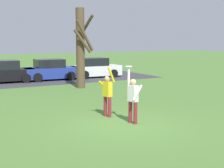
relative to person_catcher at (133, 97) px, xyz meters
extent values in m
plane|color=#4C7533|center=(-0.37, -0.01, -0.98)|extent=(120.00, 120.00, 0.00)
cylinder|color=maroon|center=(0.03, -0.13, -0.57)|extent=(0.14, 0.14, 0.82)
cylinder|color=maroon|center=(-0.03, 0.13, -0.57)|extent=(0.14, 0.14, 0.82)
cube|color=silver|center=(0.00, 0.00, 0.14)|extent=(0.29, 0.40, 0.60)
sphere|color=tan|center=(0.00, 0.00, 0.55)|extent=(0.23, 0.23, 0.23)
cylinder|color=silver|center=(0.05, -0.22, 0.19)|extent=(0.49, 0.19, 0.57)
cylinder|color=silver|center=(-0.05, 0.22, 0.77)|extent=(0.09, 0.09, 0.66)
cylinder|color=maroon|center=(-0.34, 1.51, -0.57)|extent=(0.14, 0.14, 0.82)
cylinder|color=maroon|center=(-0.28, 1.25, -0.57)|extent=(0.14, 0.14, 0.82)
cube|color=gold|center=(-0.31, 1.38, 0.14)|extent=(0.29, 0.40, 0.60)
sphere|color=tan|center=(-0.31, 1.38, 0.55)|extent=(0.23, 0.23, 0.23)
cylinder|color=gold|center=(-0.36, 1.60, 0.19)|extent=(0.49, 0.19, 0.57)
cylinder|color=gold|center=(-0.26, 1.16, 0.74)|extent=(0.36, 0.15, 0.64)
cylinder|color=white|center=(-0.05, 0.22, 1.11)|extent=(0.25, 0.25, 0.02)
cube|color=black|center=(-1.72, 14.12, -0.43)|extent=(4.19, 2.03, 0.80)
cube|color=black|center=(-1.87, 14.12, 0.29)|extent=(2.19, 1.76, 0.64)
cylinder|color=black|center=(-0.40, 14.95, -0.65)|extent=(0.67, 0.26, 0.66)
cylinder|color=black|center=(-0.50, 13.13, -0.65)|extent=(0.67, 0.26, 0.66)
cube|color=#233893|center=(1.65, 13.92, -0.43)|extent=(4.19, 2.03, 0.80)
cube|color=black|center=(1.50, 13.93, 0.29)|extent=(2.19, 1.76, 0.64)
cylinder|color=black|center=(2.97, 14.76, -0.65)|extent=(0.67, 0.26, 0.66)
cylinder|color=black|center=(2.87, 12.94, -0.65)|extent=(0.67, 0.26, 0.66)
cylinder|color=black|center=(0.43, 14.90, -0.65)|extent=(0.67, 0.26, 0.66)
cylinder|color=black|center=(0.33, 13.09, -0.65)|extent=(0.67, 0.26, 0.66)
cube|color=white|center=(5.39, 13.91, -0.43)|extent=(4.19, 2.03, 0.80)
cube|color=black|center=(5.24, 13.92, 0.29)|extent=(2.19, 1.76, 0.64)
cylinder|color=black|center=(6.71, 14.75, -0.65)|extent=(0.67, 0.26, 0.66)
cylinder|color=black|center=(6.60, 12.93, -0.65)|extent=(0.67, 0.26, 0.66)
cylinder|color=black|center=(4.17, 14.89, -0.65)|extent=(0.67, 0.26, 0.66)
cylinder|color=black|center=(4.06, 13.07, -0.65)|extent=(0.67, 0.26, 0.66)
cube|color=#38383D|center=(0.18, 14.13, -0.98)|extent=(19.92, 6.40, 0.01)
cylinder|color=brown|center=(1.93, 9.03, 1.53)|extent=(0.54, 0.54, 5.03)
cylinder|color=brown|center=(2.47, 9.17, 3.03)|extent=(0.50, 1.27, 1.29)
cylinder|color=brown|center=(1.86, 8.53, 1.99)|extent=(1.17, 0.33, 1.48)
cylinder|color=brown|center=(2.00, 8.49, 2.34)|extent=(1.26, 0.36, 1.93)
camera|label=1|loc=(-6.35, -9.68, 2.09)|focal=51.50mm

